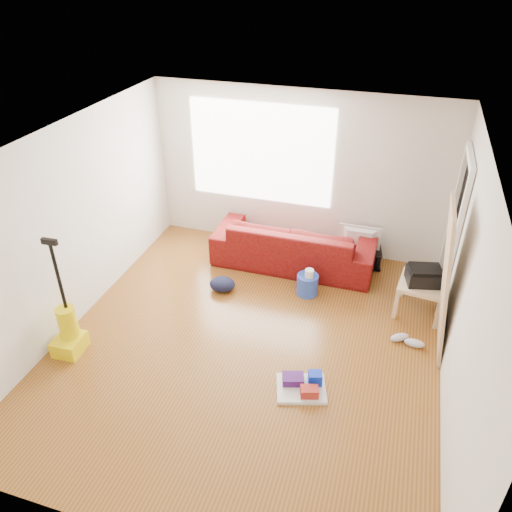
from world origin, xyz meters
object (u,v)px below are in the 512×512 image
(bucket, at_px, (307,293))
(cleaning_tray, at_px, (303,386))
(vacuum, at_px, (68,331))
(side_table, at_px, (422,287))
(tv_stand, at_px, (357,256))
(backpack, at_px, (223,290))
(sofa, at_px, (293,263))

(bucket, xyz_separation_m, cleaning_tray, (0.34, -1.77, 0.06))
(bucket, relative_size, vacuum, 0.20)
(side_table, height_order, bucket, side_table)
(tv_stand, distance_m, vacuum, 4.21)
(backpack, bearing_deg, tv_stand, 27.98)
(sofa, height_order, side_table, side_table)
(cleaning_tray, xyz_separation_m, vacuum, (-2.80, -0.20, 0.22))
(tv_stand, relative_size, cleaning_tray, 1.21)
(vacuum, bearing_deg, cleaning_tray, 1.17)
(backpack, xyz_separation_m, vacuum, (-1.30, -1.68, 0.28))
(side_table, height_order, backpack, side_table)
(sofa, bearing_deg, cleaning_tray, 106.04)
(tv_stand, height_order, side_table, side_table)
(sofa, bearing_deg, side_table, 160.41)
(side_table, height_order, cleaning_tray, side_table)
(bucket, relative_size, cleaning_tray, 0.47)
(sofa, distance_m, cleaning_tray, 2.57)
(cleaning_tray, bearing_deg, tv_stand, 85.54)
(side_table, relative_size, cleaning_tray, 1.00)
(sofa, distance_m, tv_stand, 0.97)
(sofa, distance_m, bucket, 0.79)
(bucket, bearing_deg, backpack, -166.33)
(sofa, relative_size, backpack, 6.60)
(tv_stand, distance_m, cleaning_tray, 2.75)
(sofa, distance_m, backpack, 1.26)
(cleaning_tray, height_order, backpack, cleaning_tray)
(side_table, bearing_deg, backpack, -173.07)
(side_table, relative_size, bucket, 2.12)
(side_table, relative_size, backpack, 1.75)
(sofa, relative_size, bucket, 8.00)
(cleaning_tray, bearing_deg, backpack, 135.28)
(side_table, bearing_deg, tv_stand, 135.12)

